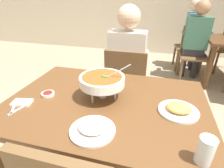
# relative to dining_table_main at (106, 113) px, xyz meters

# --- Properties ---
(dining_table_main) EXTENTS (1.32, 0.93, 0.75)m
(dining_table_main) POSITION_rel_dining_table_main_xyz_m (0.00, 0.00, 0.00)
(dining_table_main) COLOR brown
(dining_table_main) RESTS_ON ground_plane
(chair_diner_main) EXTENTS (0.44, 0.44, 0.90)m
(chair_diner_main) POSITION_rel_dining_table_main_xyz_m (-0.00, 0.75, -0.14)
(chair_diner_main) COLOR brown
(chair_diner_main) RESTS_ON ground_plane
(diner_main) EXTENTS (0.40, 0.45, 1.31)m
(diner_main) POSITION_rel_dining_table_main_xyz_m (0.00, 0.79, 0.10)
(diner_main) COLOR #2D2D38
(diner_main) RESTS_ON ground_plane
(curry_bowl) EXTENTS (0.33, 0.30, 0.26)m
(curry_bowl) POSITION_rel_dining_table_main_xyz_m (-0.04, 0.03, 0.23)
(curry_bowl) COLOR silver
(curry_bowl) RESTS_ON dining_table_main
(rice_plate) EXTENTS (0.24, 0.24, 0.06)m
(rice_plate) POSITION_rel_dining_table_main_xyz_m (0.02, -0.31, 0.12)
(rice_plate) COLOR white
(rice_plate) RESTS_ON dining_table_main
(appetizer_plate) EXTENTS (0.24, 0.24, 0.06)m
(appetizer_plate) POSITION_rel_dining_table_main_xyz_m (0.46, -0.01, 0.12)
(appetizer_plate) COLOR white
(appetizer_plate) RESTS_ON dining_table_main
(sauce_dish) EXTENTS (0.09, 0.09, 0.02)m
(sauce_dish) POSITION_rel_dining_table_main_xyz_m (-0.42, -0.04, 0.11)
(sauce_dish) COLOR white
(sauce_dish) RESTS_ON dining_table_main
(napkin_folded) EXTENTS (0.13, 0.10, 0.02)m
(napkin_folded) POSITION_rel_dining_table_main_xyz_m (-0.52, -0.18, 0.11)
(napkin_folded) COLOR white
(napkin_folded) RESTS_ON dining_table_main
(fork_utensil) EXTENTS (0.09, 0.16, 0.01)m
(fork_utensil) POSITION_rel_dining_table_main_xyz_m (-0.54, -0.23, 0.11)
(fork_utensil) COLOR silver
(fork_utensil) RESTS_ON dining_table_main
(spoon_utensil) EXTENTS (0.06, 0.17, 0.01)m
(spoon_utensil) POSITION_rel_dining_table_main_xyz_m (-0.49, -0.23, 0.11)
(spoon_utensil) COLOR silver
(spoon_utensil) RESTS_ON dining_table_main
(drink_glass) EXTENTS (0.07, 0.07, 0.13)m
(drink_glass) POSITION_rel_dining_table_main_xyz_m (0.54, -0.36, 0.16)
(drink_glass) COLOR silver
(drink_glass) RESTS_ON dining_table_main
(chair_bg_left) EXTENTS (0.48, 0.48, 0.90)m
(chair_bg_left) POSITION_rel_dining_table_main_xyz_m (0.94, 2.73, -0.14)
(chair_bg_left) COLOR brown
(chair_bg_left) RESTS_ON ground_plane
(chair_bg_middle) EXTENTS (0.46, 0.46, 0.90)m
(chair_bg_middle) POSITION_rel_dining_table_main_xyz_m (0.88, 2.27, -0.14)
(chair_bg_middle) COLOR brown
(chair_bg_middle) RESTS_ON ground_plane
(patron_bg_left) EXTENTS (0.45, 0.40, 1.31)m
(patron_bg_left) POSITION_rel_dining_table_main_xyz_m (0.89, 2.78, 0.10)
(patron_bg_left) COLOR #2D2D38
(patron_bg_left) RESTS_ON ground_plane
(patron_bg_middle) EXTENTS (0.40, 0.45, 1.31)m
(patron_bg_middle) POSITION_rel_dining_table_main_xyz_m (0.87, 2.22, 0.10)
(patron_bg_middle) COLOR #2D2D38
(patron_bg_middle) RESTS_ON ground_plane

